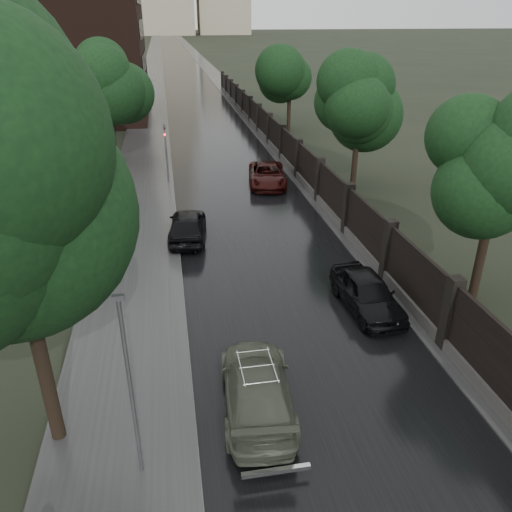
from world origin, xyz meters
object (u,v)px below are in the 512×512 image
object	(u,v)px
tree_left_near	(8,216)
tree_left_far	(108,94)
tree_right_c	(290,78)
car_right_near	(367,293)
traffic_light	(166,149)
tree_right_a	(498,177)
lamp_post	(131,389)
hatchback_left	(187,225)
tree_right_b	(359,111)
volga_sedan	(257,387)
car_right_far	(267,175)

from	to	relation	value
tree_left_near	tree_left_far	world-z (taller)	tree_left_near
tree_right_c	car_right_near	world-z (taller)	tree_right_c
tree_left_near	traffic_light	world-z (taller)	tree_left_near
tree_right_a	lamp_post	world-z (taller)	tree_right_a
tree_right_c	hatchback_left	bearing A→B (deg)	-114.38
tree_right_a	tree_right_b	size ratio (longest dim) A/B	1.00
lamp_post	tree_right_b	bearing A→B (deg)	57.82
tree_left_near	tree_left_far	bearing A→B (deg)	90.85
volga_sedan	car_right_far	size ratio (longest dim) A/B	0.95
tree_left_near	tree_left_far	distance (m)	27.03
tree_right_b	car_right_far	bearing A→B (deg)	162.28
tree_right_b	hatchback_left	distance (m)	13.34
tree_left_far	car_right_far	bearing A→B (deg)	-31.77
tree_right_b	tree_left_far	bearing A→B (deg)	152.70
tree_right_c	car_right_far	world-z (taller)	tree_right_c
tree_left_far	traffic_light	world-z (taller)	tree_left_far
volga_sedan	car_right_far	distance (m)	20.85
tree_right_a	volga_sedan	size ratio (longest dim) A/B	1.46
car_right_near	traffic_light	bearing A→B (deg)	108.99
tree_right_c	volga_sedan	bearing A→B (deg)	-104.80
tree_right_b	car_right_near	xyz separation A→B (m)	(-4.63, -14.19, -4.22)
tree_right_a	traffic_light	world-z (taller)	tree_right_a
car_right_far	tree_right_b	bearing A→B (deg)	-9.79
volga_sedan	car_right_far	bearing A→B (deg)	-97.10
traffic_light	car_right_near	size ratio (longest dim) A/B	0.94
car_right_near	tree_right_b	bearing A→B (deg)	68.27
tree_right_a	lamp_post	distance (m)	14.62
tree_right_a	volga_sedan	world-z (taller)	tree_right_a
tree_right_b	traffic_light	xyz separation A→B (m)	(-11.80, 2.99, -2.55)
tree_left_far	car_right_near	size ratio (longest dim) A/B	1.74
tree_right_c	car_right_far	size ratio (longest dim) A/B	1.39
traffic_light	tree_right_a	bearing A→B (deg)	-55.23
car_right_near	tree_right_c	bearing A→B (deg)	78.15
traffic_light	car_right_far	world-z (taller)	traffic_light
tree_right_c	volga_sedan	world-z (taller)	tree_right_c
traffic_light	hatchback_left	xyz separation A→B (m)	(0.80, -9.26, -1.64)
tree_left_far	tree_right_b	world-z (taller)	tree_left_far
tree_right_c	hatchback_left	size ratio (longest dim) A/B	1.57
tree_left_near	volga_sedan	size ratio (longest dim) A/B	1.90
tree_left_near	lamp_post	distance (m)	4.60
tree_right_a	tree_right_c	world-z (taller)	same
tree_right_a	car_right_near	bearing A→B (deg)	-177.67
tree_right_a	tree_right_c	xyz separation A→B (m)	(0.00, 32.00, 0.00)
car_right_far	tree_right_c	bearing A→B (deg)	79.79
tree_left_near	lamp_post	bearing A→B (deg)	-34.29
tree_left_near	tree_right_a	bearing A→B (deg)	18.32
lamp_post	volga_sedan	size ratio (longest dim) A/B	1.06
tree_right_b	car_right_near	world-z (taller)	tree_right_b
tree_right_a	tree_right_b	xyz separation A→B (m)	(0.00, 14.00, 0.00)
car_right_far	car_right_near	bearing A→B (deg)	-79.52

